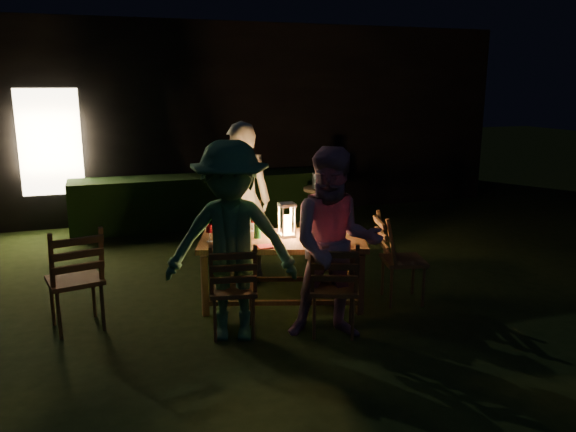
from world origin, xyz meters
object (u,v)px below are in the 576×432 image
object	(u,v)px
chair_spare	(77,297)
bottle_table	(257,225)
chair_end	(401,274)
side_table	(322,194)
bottle_bucket_a	(320,177)
chair_near_right	(333,304)
ice_bucket	(322,180)
chair_far_left	(243,255)
dining_table	(282,244)
chair_far_right	(328,253)
person_house_side	(242,201)
lantern	(287,222)
chair_near_left	(233,305)
bottle_bucket_b	(325,176)
person_opp_right	(335,245)
person_opp_left	(231,242)

from	to	relation	value
chair_spare	bottle_table	xyz separation A→B (m)	(1.75, 0.10, 0.52)
chair_end	bottle_table	xyz separation A→B (m)	(-1.41, 0.44, 0.54)
side_table	bottle_bucket_a	bearing A→B (deg)	-141.34
chair_end	bottle_bucket_a	distance (m)	2.64
chair_near_right	ice_bucket	distance (m)	3.36
chair_far_left	bottle_bucket_a	xyz separation A→B (m)	(1.50, 1.33, 0.62)
dining_table	chair_far_right	world-z (taller)	chair_far_right
person_house_side	bottle_table	distance (m)	0.85
chair_spare	bottle_bucket_a	size ratio (longest dim) A/B	3.21
chair_far_right	lantern	world-z (taller)	lantern
chair_spare	chair_near_right	bearing A→B (deg)	-33.73
chair_spare	bottle_bucket_a	xyz separation A→B (m)	(3.28, 2.23, 0.59)
chair_near_right	chair_end	size ratio (longest dim) A/B	0.97
chair_near_left	bottle_bucket_b	size ratio (longest dim) A/B	2.88
dining_table	person_house_side	bearing A→B (deg)	118.76
bottle_table	side_table	distance (m)	2.69
chair_end	person_opp_right	distance (m)	1.26
chair_far_right	side_table	world-z (taller)	chair_far_right
dining_table	chair_end	world-z (taller)	chair_end
chair_end	ice_bucket	xyz separation A→B (m)	(0.17, 2.61, 0.56)
chair_near_right	dining_table	bearing A→B (deg)	124.61
person_house_side	ice_bucket	xyz separation A→B (m)	(1.53, 1.33, -0.06)
person_opp_left	ice_bucket	world-z (taller)	person_opp_left
chair_near_left	person_opp_left	size ratio (longest dim) A/B	0.52
dining_table	chair_near_right	world-z (taller)	chair_near_right
person_house_side	person_opp_right	xyz separation A→B (m)	(0.37, -1.83, -0.06)
bottle_table	side_table	size ratio (longest dim) A/B	0.38
dining_table	person_opp_right	bearing A→B (deg)	-61.24
dining_table	person_opp_left	size ratio (longest dim) A/B	1.04
chair_far_right	chair_end	bearing A→B (deg)	124.66
chair_far_left	person_house_side	size ratio (longest dim) A/B	0.51
ice_bucket	chair_near_left	bearing A→B (deg)	-125.15
lantern	ice_bucket	world-z (taller)	lantern
dining_table	ice_bucket	world-z (taller)	ice_bucket
ice_bucket	bottle_bucket_a	xyz separation A→B (m)	(-0.05, -0.04, 0.05)
chair_spare	bottle_table	world-z (taller)	chair_spare
chair_end	lantern	distance (m)	1.30
ice_bucket	bottle_table	bearing A→B (deg)	-126.16
bottle_bucket_b	dining_table	bearing A→B (deg)	-121.45
chair_spare	person_opp_right	size ratio (longest dim) A/B	0.60
chair_end	person_opp_left	distance (m)	1.96
dining_table	person_house_side	distance (m)	0.98
chair_far_right	chair_end	world-z (taller)	chair_end
chair_spare	chair_near_left	bearing A→B (deg)	-36.00
bottle_bucket_b	chair_spare	bearing A→B (deg)	-145.66
chair_near_right	bottle_table	distance (m)	1.17
chair_far_right	ice_bucket	world-z (taller)	ice_bucket
chair_far_left	bottle_bucket_b	world-z (taller)	bottle_bucket_b
chair_far_right	chair_spare	xyz separation A→B (m)	(-2.74, -0.60, 0.03)
dining_table	side_table	bearing A→B (deg)	76.33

